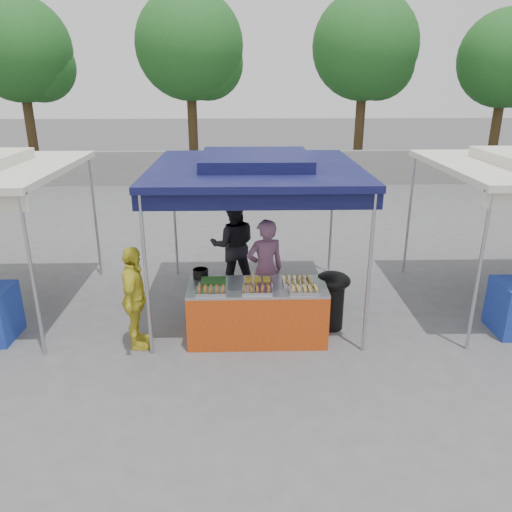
{
  "coord_description": "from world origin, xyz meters",
  "views": [
    {
      "loc": [
        -0.19,
        -6.7,
        3.71
      ],
      "look_at": [
        0.0,
        0.6,
        1.05
      ],
      "focal_mm": 35.0,
      "sensor_mm": 36.0,
      "label": 1
    }
  ],
  "objects_px": {
    "wok_burner": "(332,295)",
    "customer_person": "(135,298)",
    "vendor_woman": "(265,270)",
    "vendor_table": "(257,312)",
    "helper_man": "(233,245)",
    "cooking_pot": "(201,273)"
  },
  "relations": [
    {
      "from": "cooking_pot",
      "to": "vendor_woman",
      "type": "height_order",
      "value": "vendor_woman"
    },
    {
      "from": "helper_man",
      "to": "vendor_table",
      "type": "bearing_deg",
      "value": 98.13
    },
    {
      "from": "cooking_pot",
      "to": "vendor_woman",
      "type": "xyz_separation_m",
      "value": [
        0.98,
        0.34,
        -0.09
      ]
    },
    {
      "from": "customer_person",
      "to": "vendor_table",
      "type": "bearing_deg",
      "value": -85.79
    },
    {
      "from": "wok_burner",
      "to": "helper_man",
      "type": "relative_size",
      "value": 0.53
    },
    {
      "from": "vendor_table",
      "to": "wok_burner",
      "type": "height_order",
      "value": "wok_burner"
    },
    {
      "from": "wok_burner",
      "to": "customer_person",
      "type": "height_order",
      "value": "customer_person"
    },
    {
      "from": "vendor_table",
      "to": "vendor_woman",
      "type": "height_order",
      "value": "vendor_woman"
    },
    {
      "from": "cooking_pot",
      "to": "wok_burner",
      "type": "bearing_deg",
      "value": -0.42
    },
    {
      "from": "wok_burner",
      "to": "helper_man",
      "type": "height_order",
      "value": "helper_man"
    },
    {
      "from": "cooking_pot",
      "to": "vendor_woman",
      "type": "distance_m",
      "value": 1.04
    },
    {
      "from": "customer_person",
      "to": "wok_burner",
      "type": "bearing_deg",
      "value": -82.15
    },
    {
      "from": "vendor_woman",
      "to": "customer_person",
      "type": "distance_m",
      "value": 2.06
    },
    {
      "from": "vendor_table",
      "to": "vendor_woman",
      "type": "relative_size",
      "value": 1.21
    },
    {
      "from": "wok_burner",
      "to": "helper_man",
      "type": "distance_m",
      "value": 2.16
    },
    {
      "from": "cooking_pot",
      "to": "helper_man",
      "type": "xyz_separation_m",
      "value": [
        0.47,
        1.48,
        -0.06
      ]
    },
    {
      "from": "helper_man",
      "to": "customer_person",
      "type": "bearing_deg",
      "value": 52.32
    },
    {
      "from": "customer_person",
      "to": "cooking_pot",
      "type": "bearing_deg",
      "value": -61.84
    },
    {
      "from": "vendor_woman",
      "to": "helper_man",
      "type": "distance_m",
      "value": 1.25
    },
    {
      "from": "vendor_table",
      "to": "customer_person",
      "type": "height_order",
      "value": "customer_person"
    },
    {
      "from": "wok_burner",
      "to": "vendor_woman",
      "type": "relative_size",
      "value": 0.55
    },
    {
      "from": "vendor_woman",
      "to": "customer_person",
      "type": "height_order",
      "value": "vendor_woman"
    }
  ]
}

